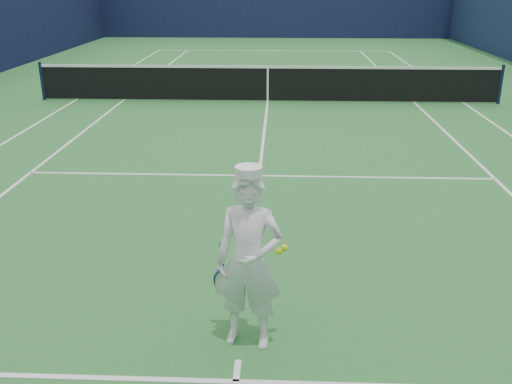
% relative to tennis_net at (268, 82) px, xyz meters
% --- Properties ---
extents(ground, '(80.00, 80.00, 0.00)m').
position_rel_tennis_net_xyz_m(ground, '(0.00, 0.00, -0.55)').
color(ground, '#296C2E').
rests_on(ground, ground).
extents(court_markings, '(11.03, 23.83, 0.01)m').
position_rel_tennis_net_xyz_m(court_markings, '(0.00, 0.00, -0.55)').
color(court_markings, white).
rests_on(court_markings, ground).
extents(windscreen_fence, '(20.12, 36.12, 4.00)m').
position_rel_tennis_net_xyz_m(windscreen_fence, '(0.00, 0.00, 1.45)').
color(windscreen_fence, '#0E1435').
rests_on(windscreen_fence, ground).
extents(tennis_net, '(12.88, 0.09, 1.07)m').
position_rel_tennis_net_xyz_m(tennis_net, '(0.00, 0.00, 0.00)').
color(tennis_net, '#141E4C').
rests_on(tennis_net, ground).
extents(tennis_player, '(0.75, 0.58, 1.78)m').
position_rel_tennis_net_xyz_m(tennis_player, '(0.09, -11.28, 0.31)').
color(tennis_player, white).
rests_on(tennis_player, ground).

